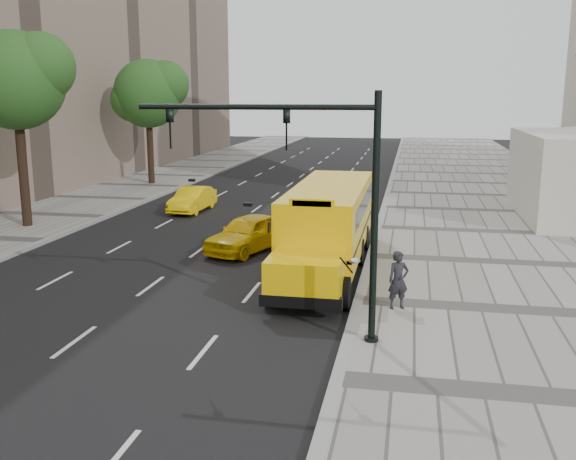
% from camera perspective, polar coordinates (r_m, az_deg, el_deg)
% --- Properties ---
extents(ground, '(140.00, 140.00, 0.00)m').
position_cam_1_polar(ground, '(26.24, -5.86, -1.97)').
color(ground, black).
rests_on(ground, ground).
extents(sidewalk_museum, '(12.00, 140.00, 0.15)m').
position_cam_1_polar(sidewalk_museum, '(25.55, 20.90, -2.92)').
color(sidewalk_museum, gray).
rests_on(sidewalk_museum, ground).
extents(curb_museum, '(0.30, 140.00, 0.15)m').
position_cam_1_polar(curb_museum, '(25.18, 7.34, -2.42)').
color(curb_museum, gray).
rests_on(curb_museum, ground).
extents(curb_far, '(0.30, 140.00, 0.15)m').
position_cam_1_polar(curb_far, '(29.50, -20.91, -0.99)').
color(curb_far, gray).
rests_on(curb_far, ground).
extents(tree_b, '(5.07, 4.50, 9.16)m').
position_cam_1_polar(tree_b, '(32.46, -22.96, 12.21)').
color(tree_b, black).
rests_on(tree_b, ground).
extents(tree_c, '(5.23, 4.65, 8.64)m').
position_cam_1_polar(tree_c, '(45.80, -12.25, 11.81)').
color(tree_c, black).
rests_on(tree_c, ground).
extents(school_bus, '(2.96, 11.56, 3.19)m').
position_cam_1_polar(school_bus, '(23.77, 3.65, 0.96)').
color(school_bus, '#FABF05').
rests_on(school_bus, ground).
extents(taxi_near, '(3.21, 4.73, 1.50)m').
position_cam_1_polar(taxi_near, '(26.18, -3.55, -0.28)').
color(taxi_near, yellow).
rests_on(taxi_near, ground).
extents(taxi_far, '(1.59, 4.09, 1.33)m').
position_cam_1_polar(taxi_far, '(35.39, -8.49, 2.71)').
color(taxi_far, yellow).
rests_on(taxi_far, ground).
extents(pedestrian, '(0.74, 0.64, 1.72)m').
position_cam_1_polar(pedestrian, '(18.96, 9.78, -4.41)').
color(pedestrian, black).
rests_on(pedestrian, sidewalk_museum).
extents(traffic_signal, '(6.18, 0.36, 6.40)m').
position_cam_1_polar(traffic_signal, '(15.85, 2.70, 3.94)').
color(traffic_signal, black).
rests_on(traffic_signal, ground).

